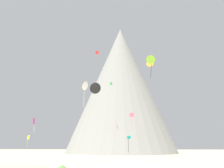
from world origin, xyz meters
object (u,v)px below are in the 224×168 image
kite_yellow_low (28,139)px  kite_magenta_low (34,122)px  kite_white_mid (85,86)px  kite_teal_low (129,138)px  kite_black_mid (95,88)px  kite_pink_low (117,126)px  kite_rainbow_low (132,116)px  bush_mid_center (62,167)px  kite_green_mid (111,84)px  kite_red_high (97,53)px  rock_massif (121,96)px  kite_orange_high (150,64)px  kite_lime_mid (151,60)px

kite_yellow_low → kite_magenta_low: (8.84, -19.59, 3.62)m
kite_white_mid → kite_teal_low: size_ratio=1.48×
kite_black_mid → kite_magenta_low: size_ratio=0.66×
kite_pink_low → kite_rainbow_low: size_ratio=0.52×
bush_mid_center → kite_green_mid: kite_green_mid is taller
kite_red_high → kite_teal_low: (10.03, -4.53, -27.50)m
kite_red_high → kite_black_mid: bearing=-18.6°
rock_massif → kite_red_high: (-6.67, -52.21, 4.81)m
kite_red_high → kite_orange_high: (17.89, 7.86, -1.70)m
kite_magenta_low → kite_orange_high: bearing=-2.4°
bush_mid_center → kite_teal_low: (11.32, 29.51, 5.56)m
kite_yellow_low → kite_magenta_low: kite_magenta_low is taller
kite_green_mid → kite_orange_high: bearing=12.4°
rock_massif → kite_yellow_low: bearing=-120.2°
bush_mid_center → kite_orange_high: kite_orange_high is taller
kite_teal_low → kite_rainbow_low: 16.42m
bush_mid_center → kite_pink_low: kite_pink_low is taller
kite_pink_low → kite_black_mid: 18.05m
kite_red_high → kite_black_mid: (3.16, -27.30, -18.04)m
kite_orange_high → kite_rainbow_low: kite_orange_high is taller
rock_massif → kite_magenta_low: bearing=-106.1°
kite_red_high → kite_yellow_low: kite_red_high is taller
kite_pink_low → kite_orange_high: bearing=-148.4°
kite_lime_mid → kite_orange_high: 24.22m
rock_massif → kite_orange_high: (11.22, -44.35, 3.11)m
kite_lime_mid → kite_black_mid: (-12.75, -11.89, -9.95)m
kite_green_mid → kite_yellow_low: bearing=-134.3°
kite_yellow_low → rock_massif: bearing=106.3°
kite_lime_mid → kite_rainbow_low: size_ratio=2.10×
kite_pink_low → kite_yellow_low: bearing=-54.0°
kite_black_mid → kite_magenta_low: bearing=154.0°
kite_orange_high → kite_magenta_low: bearing=41.1°
kite_lime_mid → kite_black_mid: kite_lime_mid is taller
kite_yellow_low → kite_pink_low: bearing=21.0°
kite_red_high → kite_pink_low: kite_red_high is taller
kite_magenta_low → kite_black_mid: bearing=-73.7°
rock_massif → kite_rainbow_low: bearing=-86.8°
kite_red_high → kite_green_mid: (3.93, 11.57, -7.76)m
bush_mid_center → kite_yellow_low: kite_yellow_low is taller
kite_lime_mid → kite_black_mid: size_ratio=2.59×
kite_white_mid → kite_yellow_low: 30.28m
kite_black_mid → kite_yellow_low: kite_black_mid is taller
kite_yellow_low → kite_magenta_low: bearing=-19.2°
kite_rainbow_low → kite_green_mid: kite_green_mid is taller
kite_rainbow_low → rock_massif: bearing=147.4°
kite_pink_low → kite_magenta_low: kite_magenta_low is taller
bush_mid_center → kite_teal_low: kite_teal_low is taller
kite_green_mid → kite_pink_low: bearing=-54.9°
kite_yellow_low → kite_magenta_low: 21.79m
kite_red_high → kite_yellow_low: (-22.06, 2.93, -27.55)m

